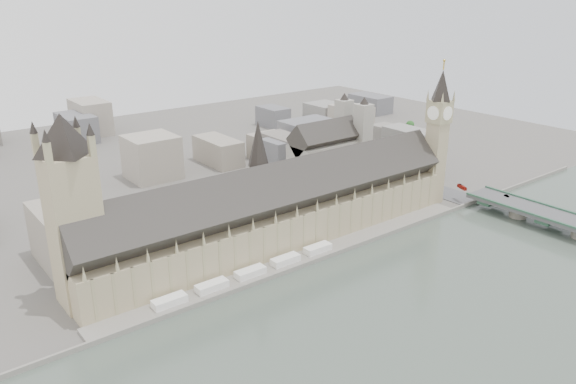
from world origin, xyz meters
TOP-DOWN VIEW (x-y plane):
  - ground at (0.00, 0.00)m, footprint 900.00×900.00m
  - embankment_wall at (0.00, -15.00)m, footprint 600.00×1.50m
  - river_terrace at (0.00, -7.50)m, footprint 270.00×15.00m
  - terrace_tents at (-40.00, -7.00)m, footprint 118.00×7.00m
  - palace_of_westminster at (0.00, 19.70)m, footprint 265.00×40.73m
  - elizabeth_tower at (138.00, 8.00)m, footprint 17.00×17.00m
  - victoria_tower at (-122.00, 26.00)m, footprint 30.00×30.00m
  - central_tower at (-10.00, 26.00)m, footprint 13.00×13.00m
  - westminster_bridge at (162.00, -87.50)m, footprint 25.00×325.00m
  - westminster_abbey at (110.92, 95.00)m, footprint 68.00×36.00m
  - city_skyline_inland at (0.00, 245.00)m, footprint 720.00×360.00m
  - park_trees at (-10.00, 60.00)m, footprint 110.00×30.00m
  - red_bus_north at (156.25, -5.49)m, footprint 6.19×10.39m
  - car_silver at (168.26, -35.88)m, footprint 2.20×4.36m

SIDE VIEW (x-z plane):
  - ground at x=0.00m, z-range 0.00..0.00m
  - river_terrace at x=0.00m, z-range 0.00..2.00m
  - embankment_wall at x=0.00m, z-range 0.00..3.00m
  - terrace_tents at x=-40.00m, z-range 2.00..6.00m
  - westminster_bridge at x=162.00m, z-range 0.00..10.25m
  - park_trees at x=-10.00m, z-range 0.00..15.00m
  - car_silver at x=168.26m, z-range 10.25..11.62m
  - red_bus_north at x=156.25m, z-range 10.25..13.11m
  - city_skyline_inland at x=0.00m, z-range 0.00..38.00m
  - palace_of_westminster at x=0.00m, z-range -5.02..50.43m
  - westminster_abbey at x=110.92m, z-range -6.92..57.08m
  - victoria_tower at x=-122.00m, z-range 5.20..105.20m
  - central_tower at x=-10.00m, z-range 33.92..81.92m
  - elizabeth_tower at x=138.00m, z-range 4.34..111.84m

